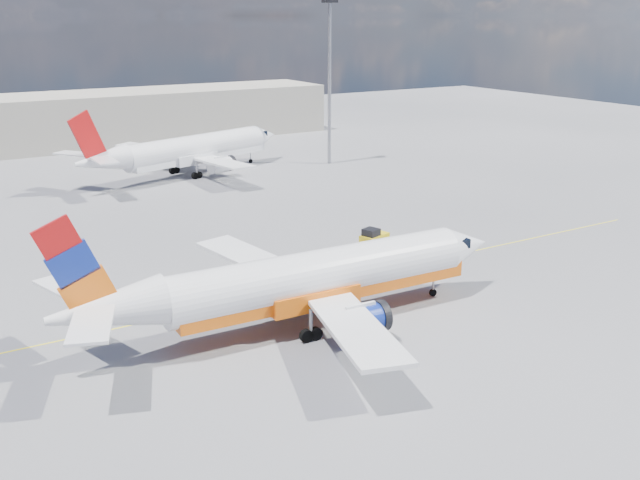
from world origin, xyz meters
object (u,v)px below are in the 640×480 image
main_jet (306,280)px  gse_tug (374,239)px  second_jet (190,150)px  traffic_cone (263,297)px

main_jet → gse_tug: 17.46m
second_jet → gse_tug: size_ratio=10.77×
main_jet → traffic_cone: bearing=96.6°
second_jet → gse_tug: (2.67, -36.95, -2.33)m
main_jet → gse_tug: (13.26, 11.12, -2.32)m
second_jet → traffic_cone: 44.13m
gse_tug → traffic_cone: size_ratio=6.09×
traffic_cone → second_jet: bearing=75.4°
main_jet → gse_tug: bearing=41.6°
gse_tug → traffic_cone: gse_tug is taller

